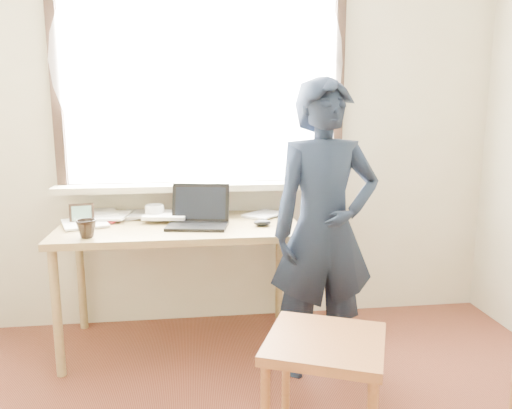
{
  "coord_description": "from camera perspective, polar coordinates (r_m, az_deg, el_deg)",
  "views": [
    {
      "loc": [
        -0.28,
        -1.26,
        1.43
      ],
      "look_at": [
        0.01,
        0.95,
        0.99
      ],
      "focal_mm": 35.0,
      "sensor_mm": 36.0,
      "label": 1
    }
  ],
  "objects": [
    {
      "name": "book_b",
      "position": [
        3.2,
        -0.38,
        -0.99
      ],
      "size": [
        0.3,
        0.3,
        0.02
      ],
      "primitive_type": "imported",
      "rotation": [
        0.0,
        0.0,
        -0.77
      ],
      "color": "white",
      "rests_on": "desk"
    },
    {
      "name": "picture_frame",
      "position": [
        3.12,
        -19.29,
        -1.08
      ],
      "size": [
        0.14,
        0.04,
        0.11
      ],
      "color": "black",
      "rests_on": "desk"
    },
    {
      "name": "laptop",
      "position": [
        2.92,
        -6.55,
        -1.3
      ],
      "size": [
        0.38,
        0.33,
        0.23
      ],
      "color": "black",
      "rests_on": "desk"
    },
    {
      "name": "person",
      "position": [
        2.66,
        7.8,
        -2.92
      ],
      "size": [
        0.6,
        0.41,
        1.58
      ],
      "primitive_type": "imported",
      "rotation": [
        0.0,
        0.0,
        0.05
      ],
      "color": "black",
      "rests_on": "ground"
    },
    {
      "name": "mug_dark",
      "position": [
        2.78,
        -18.8,
        -2.64
      ],
      "size": [
        0.15,
        0.15,
        0.1
      ],
      "primitive_type": "imported",
      "rotation": [
        0.0,
        0.0,
        -0.74
      ],
      "color": "black",
      "rests_on": "desk"
    },
    {
      "name": "room_shell",
      "position": [
        1.5,
        2.72,
        19.01
      ],
      "size": [
        3.52,
        4.02,
        2.61
      ],
      "color": "beige",
      "rests_on": "ground"
    },
    {
      "name": "mouse",
      "position": [
        2.89,
        0.71,
        -2.1
      ],
      "size": [
        0.1,
        0.07,
        0.04
      ],
      "primitive_type": "ellipsoid",
      "color": "black",
      "rests_on": "desk"
    },
    {
      "name": "desk",
      "position": [
        2.99,
        -8.64,
        -3.71
      ],
      "size": [
        1.4,
        0.7,
        0.75
      ],
      "color": "olive",
      "rests_on": "ground"
    },
    {
      "name": "mug_white",
      "position": [
        3.11,
        -11.5,
        -0.88
      ],
      "size": [
        0.13,
        0.13,
        0.09
      ],
      "primitive_type": "imported",
      "rotation": [
        0.0,
        0.0,
        0.13
      ],
      "color": "white",
      "rests_on": "desk"
    },
    {
      "name": "desk_clutter",
      "position": [
        3.16,
        -13.48,
        -1.24
      ],
      "size": [
        0.9,
        0.5,
        0.04
      ],
      "color": "#3139A0",
      "rests_on": "desk"
    },
    {
      "name": "work_chair",
      "position": [
        2.19,
        7.88,
        -16.71
      ],
      "size": [
        0.62,
        0.6,
        0.49
      ],
      "color": "#945B30",
      "rests_on": "ground"
    },
    {
      "name": "book_a",
      "position": [
        3.25,
        -14.92,
        -1.15
      ],
      "size": [
        0.2,
        0.26,
        0.02
      ],
      "primitive_type": "imported",
      "rotation": [
        0.0,
        0.0,
        -0.03
      ],
      "color": "white",
      "rests_on": "desk"
    }
  ]
}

